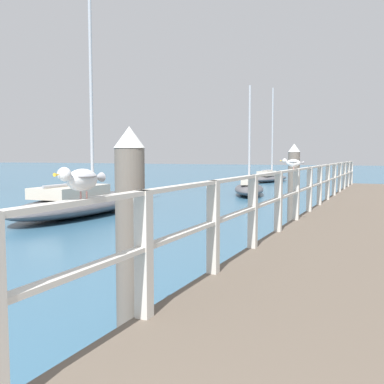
# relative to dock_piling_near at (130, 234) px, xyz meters

# --- Properties ---
(pier_deck) EXTENTS (3.05, 23.83, 0.41)m
(pier_deck) POSITION_rel_dock_piling_near_xyz_m (1.82, 7.53, -0.83)
(pier_deck) COLOR brown
(pier_deck) RESTS_ON ground_plane
(pier_railing) EXTENTS (0.12, 22.35, 1.08)m
(pier_railing) POSITION_rel_dock_piling_near_xyz_m (0.38, 7.53, 0.04)
(pier_railing) COLOR beige
(pier_railing) RESTS_ON pier_deck
(dock_piling_near) EXTENTS (0.29, 0.29, 2.04)m
(dock_piling_near) POSITION_rel_dock_piling_near_xyz_m (0.00, 0.00, 0.00)
(dock_piling_near) COLOR #6B6056
(dock_piling_near) RESTS_ON ground_plane
(dock_piling_far) EXTENTS (0.29, 0.29, 2.04)m
(dock_piling_far) POSITION_rel_dock_piling_near_xyz_m (0.00, 7.52, 0.00)
(dock_piling_far) COLOR #6B6056
(dock_piling_far) RESTS_ON ground_plane
(seagull_foreground) EXTENTS (0.18, 0.48, 0.21)m
(seagull_foreground) POSITION_rel_dock_piling_near_xyz_m (0.38, -1.21, 0.59)
(seagull_foreground) COLOR white
(seagull_foreground) RESTS_ON pier_railing
(seagull_background) EXTENTS (0.48, 0.21, 0.21)m
(seagull_background) POSITION_rel_dock_piling_near_xyz_m (0.37, 5.60, 0.59)
(seagull_background) COLOR white
(seagull_background) RESTS_ON pier_railing
(boat_4) EXTENTS (2.54, 6.92, 7.58)m
(boat_4) POSITION_rel_dock_piling_near_xyz_m (-6.28, 7.60, -0.67)
(boat_4) COLOR #4C4C51
(boat_4) RESTS_ON ground_plane
(boat_5) EXTENTS (2.42, 4.35, 4.80)m
(boat_5) POSITION_rel_dock_piling_near_xyz_m (-3.63, 15.74, -0.70)
(boat_5) COLOR #4C4C51
(boat_5) RESTS_ON ground_plane
(boat_6) EXTENTS (2.00, 4.72, 6.11)m
(boat_6) POSITION_rel_dock_piling_near_xyz_m (-5.27, 25.81, -0.72)
(boat_6) COLOR #4C4C51
(boat_6) RESTS_ON ground_plane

